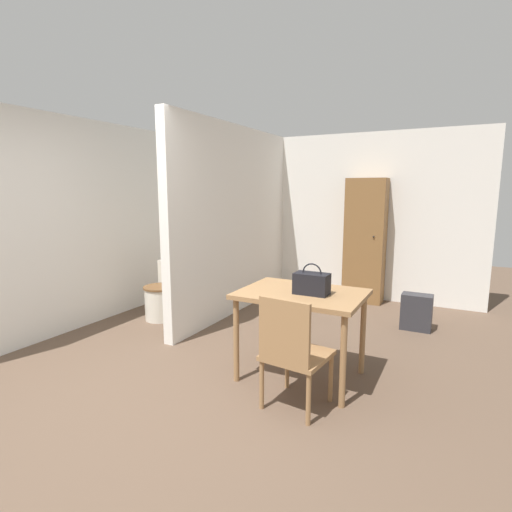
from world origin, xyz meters
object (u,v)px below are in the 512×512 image
object	(u,v)px
dining_table	(302,302)
wooden_cabinet	(365,241)
handbag	(312,283)
space_heater	(416,312)
wooden_chair	(292,350)
toilet	(164,295)

from	to	relation	value
dining_table	wooden_cabinet	world-z (taller)	wooden_cabinet
dining_table	handbag	bearing A→B (deg)	-16.35
wooden_cabinet	space_heater	xyz separation A→B (m)	(0.85, -0.96, -0.70)
wooden_chair	toilet	size ratio (longest dim) A/B	1.23
wooden_chair	space_heater	distance (m)	2.44
dining_table	toilet	world-z (taller)	dining_table
dining_table	wooden_chair	xyz separation A→B (m)	(0.14, -0.54, -0.22)
dining_table	space_heater	distance (m)	2.02
toilet	handbag	world-z (taller)	handbag
toilet	dining_table	bearing A→B (deg)	-18.93
space_heater	wooden_chair	bearing A→B (deg)	-105.47
dining_table	handbag	world-z (taller)	handbag
wooden_chair	wooden_cabinet	xyz separation A→B (m)	(-0.21, 3.30, 0.44)
dining_table	toilet	xyz separation A→B (m)	(-2.20, 0.75, -0.39)
wooden_chair	space_heater	size ratio (longest dim) A/B	2.07
wooden_chair	space_heater	xyz separation A→B (m)	(0.65, 2.34, -0.26)
handbag	space_heater	size ratio (longest dim) A/B	0.67
dining_table	wooden_chair	world-z (taller)	wooden_chair
toilet	space_heater	size ratio (longest dim) A/B	1.68
handbag	space_heater	world-z (taller)	handbag
wooden_chair	toilet	world-z (taller)	wooden_chair
toilet	wooden_cabinet	world-z (taller)	wooden_cabinet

